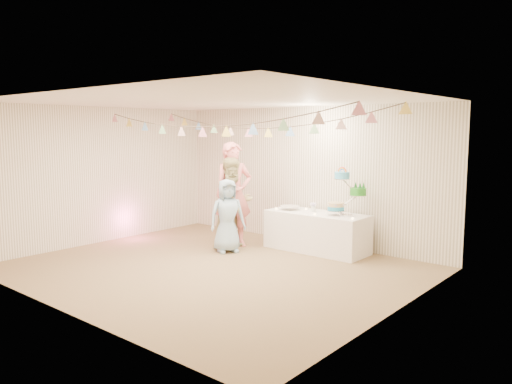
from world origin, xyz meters
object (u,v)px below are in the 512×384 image
Objects in this scene: table at (316,232)px; person_child at (227,216)px; person_adult_b at (233,203)px; cake_stand at (346,190)px; person_adult_a at (234,195)px.

table is 1.63m from person_child.
person_child is at bearing -145.02° from person_adult_b.
cake_stand is 0.60× the size of person_child.
table is 1.59m from person_adult_b.
person_adult_b is 1.28× the size of person_child.
cake_stand reaches higher than person_child.
person_adult_a reaches higher than person_child.
person_child is at bearing -122.77° from person_adult_a.
person_adult_b reaches higher than table.
person_adult_a reaches higher than person_adult_b.
person_child is (-1.17, -1.09, 0.31)m from table.
cake_stand is at bearing -40.39° from person_adult_a.
cake_stand is at bearing 5.19° from table.
person_adult_b is (-1.30, -0.78, 0.49)m from table.
person_adult_b is at bearing -109.32° from person_adult_a.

